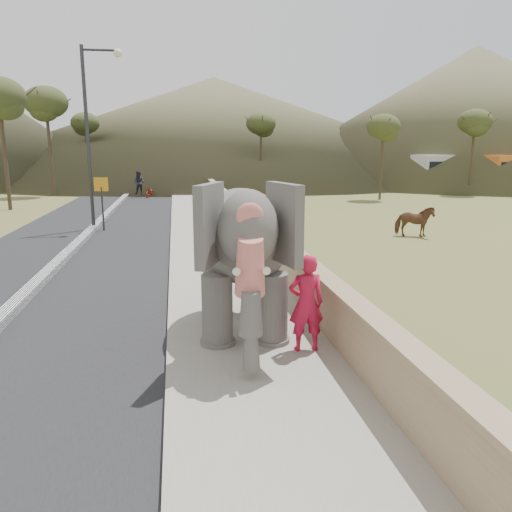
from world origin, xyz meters
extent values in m
plane|color=olive|center=(0.00, 0.00, 0.00)|extent=(160.00, 160.00, 0.00)
cube|color=black|center=(-5.00, 10.00, 0.01)|extent=(7.00, 120.00, 0.03)
cube|color=black|center=(-5.00, 10.00, 0.11)|extent=(0.35, 120.00, 0.22)
cube|color=#9E9687|center=(0.00, 10.00, 0.07)|extent=(3.00, 120.00, 0.15)
cube|color=tan|center=(1.65, 10.00, 0.55)|extent=(0.30, 120.00, 1.10)
cylinder|color=#2F2E33|center=(-5.00, 15.78, 4.00)|extent=(0.16, 0.16, 8.00)
cylinder|color=#2F2E33|center=(-4.20, 15.78, 7.80)|extent=(1.60, 0.10, 0.10)
sphere|color=#FFF2CC|center=(-3.50, 15.78, 7.70)|extent=(0.36, 0.36, 0.36)
cylinder|color=#2D2D33|center=(-4.50, 15.37, 1.00)|extent=(0.08, 0.08, 2.00)
cube|color=orange|center=(-4.50, 15.37, 2.10)|extent=(0.60, 0.05, 0.60)
imported|color=brown|center=(8.65, 11.70, 0.66)|extent=(1.71, 1.24, 1.32)
imported|color=#B7B6BE|center=(20.21, 34.15, 0.72)|extent=(4.37, 2.11, 1.44)
cube|color=silver|center=(25.54, 35.09, 1.55)|extent=(11.26, 4.23, 3.10)
cone|color=brown|center=(36.00, 52.00, 8.00)|extent=(56.00, 56.00, 16.00)
cone|color=brown|center=(5.00, 70.00, 7.00)|extent=(80.00, 80.00, 14.00)
imported|color=#B51332|center=(0.95, 0.33, 1.02)|extent=(0.63, 0.42, 1.74)
imported|color=maroon|center=(-3.14, 30.85, 0.43)|extent=(0.97, 1.73, 0.86)
imported|color=#222127|center=(-3.89, 30.85, 1.13)|extent=(1.00, 0.87, 1.77)
camera|label=1|loc=(-1.25, -7.78, 3.67)|focal=35.00mm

